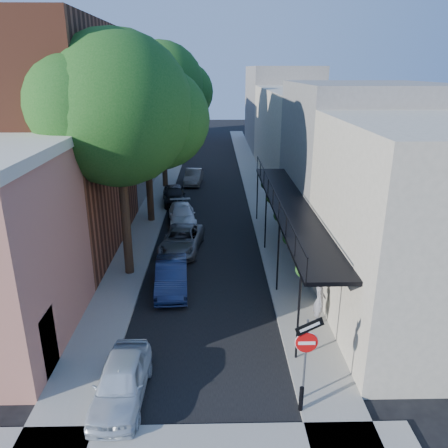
{
  "coord_description": "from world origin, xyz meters",
  "views": [
    {
      "loc": [
        0.49,
        -9.85,
        9.72
      ],
      "look_at": [
        0.91,
        9.53,
        2.8
      ],
      "focal_mm": 35.0,
      "sensor_mm": 36.0,
      "label": 1
    }
  ],
  "objects_px": {
    "bollard": "(301,399)",
    "oak_mid": "(152,114)",
    "parked_car_b": "(172,276)",
    "oak_near": "(128,112)",
    "oak_far": "(167,88)",
    "parked_car_d": "(182,215)",
    "parked_car_c": "(182,240)",
    "parked_car_f": "(194,177)",
    "parked_car_e": "(174,195)",
    "parked_car_a": "(121,381)",
    "sign_post": "(307,346)",
    "pedestrian": "(320,300)"
  },
  "relations": [
    {
      "from": "oak_near",
      "to": "parked_car_c",
      "type": "distance_m",
      "value": 7.98
    },
    {
      "from": "bollard",
      "to": "parked_car_d",
      "type": "relative_size",
      "value": 0.19
    },
    {
      "from": "bollard",
      "to": "oak_mid",
      "type": "xyz_separation_m",
      "value": [
        -6.42,
        17.73,
        6.54
      ]
    },
    {
      "from": "bollard",
      "to": "oak_mid",
      "type": "height_order",
      "value": "oak_mid"
    },
    {
      "from": "parked_car_f",
      "to": "sign_post",
      "type": "bearing_deg",
      "value": -76.44
    },
    {
      "from": "parked_car_f",
      "to": "oak_mid",
      "type": "bearing_deg",
      "value": -97.49
    },
    {
      "from": "oak_near",
      "to": "pedestrian",
      "type": "distance_m",
      "value": 11.59
    },
    {
      "from": "parked_car_b",
      "to": "pedestrian",
      "type": "distance_m",
      "value": 6.89
    },
    {
      "from": "sign_post",
      "to": "oak_near",
      "type": "height_order",
      "value": "oak_near"
    },
    {
      "from": "parked_car_b",
      "to": "parked_car_f",
      "type": "relative_size",
      "value": 1.04
    },
    {
      "from": "parked_car_a",
      "to": "parked_car_e",
      "type": "xyz_separation_m",
      "value": [
        -0.17,
        20.82,
        0.06
      ]
    },
    {
      "from": "parked_car_a",
      "to": "parked_car_d",
      "type": "bearing_deg",
      "value": 88.17
    },
    {
      "from": "oak_mid",
      "to": "parked_car_a",
      "type": "xyz_separation_m",
      "value": [
        0.99,
        -17.0,
        -6.41
      ]
    },
    {
      "from": "parked_car_c",
      "to": "parked_car_a",
      "type": "bearing_deg",
      "value": -88.51
    },
    {
      "from": "pedestrian",
      "to": "parked_car_d",
      "type": "bearing_deg",
      "value": 39.53
    },
    {
      "from": "oak_mid",
      "to": "oak_far",
      "type": "bearing_deg",
      "value": 89.59
    },
    {
      "from": "parked_car_e",
      "to": "oak_mid",
      "type": "bearing_deg",
      "value": -109.63
    },
    {
      "from": "sign_post",
      "to": "parked_car_c",
      "type": "relative_size",
      "value": 0.66
    },
    {
      "from": "parked_car_f",
      "to": "pedestrian",
      "type": "bearing_deg",
      "value": -71.26
    },
    {
      "from": "oak_far",
      "to": "parked_car_c",
      "type": "relative_size",
      "value": 2.63
    },
    {
      "from": "parked_car_b",
      "to": "parked_car_e",
      "type": "height_order",
      "value": "parked_car_e"
    },
    {
      "from": "oak_near",
      "to": "parked_car_a",
      "type": "distance_m",
      "value": 11.61
    },
    {
      "from": "bollard",
      "to": "parked_car_e",
      "type": "bearing_deg",
      "value": 104.57
    },
    {
      "from": "oak_far",
      "to": "parked_car_d",
      "type": "relative_size",
      "value": 2.86
    },
    {
      "from": "oak_far",
      "to": "parked_car_f",
      "type": "distance_m",
      "value": 7.9
    },
    {
      "from": "parked_car_a",
      "to": "pedestrian",
      "type": "xyz_separation_m",
      "value": [
        7.03,
        4.04,
        0.45
      ]
    },
    {
      "from": "oak_far",
      "to": "parked_car_a",
      "type": "xyz_separation_m",
      "value": [
        0.92,
        -26.04,
        -7.62
      ]
    },
    {
      "from": "sign_post",
      "to": "parked_car_e",
      "type": "xyz_separation_m",
      "value": [
        -5.76,
        21.08,
        -1.34
      ]
    },
    {
      "from": "bollard",
      "to": "parked_car_e",
      "type": "height_order",
      "value": "parked_car_e"
    },
    {
      "from": "parked_car_d",
      "to": "parked_car_c",
      "type": "bearing_deg",
      "value": -93.96
    },
    {
      "from": "bollard",
      "to": "parked_car_f",
      "type": "height_order",
      "value": "parked_car_f"
    },
    {
      "from": "sign_post",
      "to": "bollard",
      "type": "xyz_separation_m",
      "value": [
        -0.16,
        -0.47,
        -1.52
      ]
    },
    {
      "from": "oak_mid",
      "to": "parked_car_b",
      "type": "bearing_deg",
      "value": -79.24
    },
    {
      "from": "parked_car_a",
      "to": "oak_far",
      "type": "bearing_deg",
      "value": 92.77
    },
    {
      "from": "oak_near",
      "to": "oak_mid",
      "type": "xyz_separation_m",
      "value": [
        -0.05,
        7.97,
        -0.82
      ]
    },
    {
      "from": "parked_car_a",
      "to": "oak_mid",
      "type": "bearing_deg",
      "value": 94.06
    },
    {
      "from": "oak_mid",
      "to": "parked_car_f",
      "type": "xyz_separation_m",
      "value": [
        2.02,
        9.9,
        -6.41
      ]
    },
    {
      "from": "oak_near",
      "to": "bollard",
      "type": "bearing_deg",
      "value": -56.88
    },
    {
      "from": "oak_near",
      "to": "pedestrian",
      "type": "height_order",
      "value": "oak_near"
    },
    {
      "from": "parked_car_c",
      "to": "pedestrian",
      "type": "xyz_separation_m",
      "value": [
        6.0,
        -7.7,
        0.46
      ]
    },
    {
      "from": "bollard",
      "to": "parked_car_c",
      "type": "relative_size",
      "value": 0.18
    },
    {
      "from": "oak_far",
      "to": "parked_car_e",
      "type": "xyz_separation_m",
      "value": [
        0.75,
        -5.22,
        -7.56
      ]
    },
    {
      "from": "sign_post",
      "to": "bollard",
      "type": "relative_size",
      "value": 3.74
    },
    {
      "from": "parked_car_b",
      "to": "oak_near",
      "type": "bearing_deg",
      "value": 129.72
    },
    {
      "from": "sign_post",
      "to": "parked_car_a",
      "type": "bearing_deg",
      "value": 177.39
    },
    {
      "from": "parked_car_f",
      "to": "pedestrian",
      "type": "xyz_separation_m",
      "value": [
        6.0,
        -22.86,
        0.44
      ]
    },
    {
      "from": "parked_car_c",
      "to": "parked_car_e",
      "type": "xyz_separation_m",
      "value": [
        -1.2,
        9.08,
        0.07
      ]
    },
    {
      "from": "bollard",
      "to": "parked_car_f",
      "type": "xyz_separation_m",
      "value": [
        -4.4,
        27.63,
        0.13
      ]
    },
    {
      "from": "bollard",
      "to": "parked_car_c",
      "type": "bearing_deg",
      "value": 109.44
    },
    {
      "from": "oak_far",
      "to": "parked_car_a",
      "type": "height_order",
      "value": "oak_far"
    }
  ]
}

